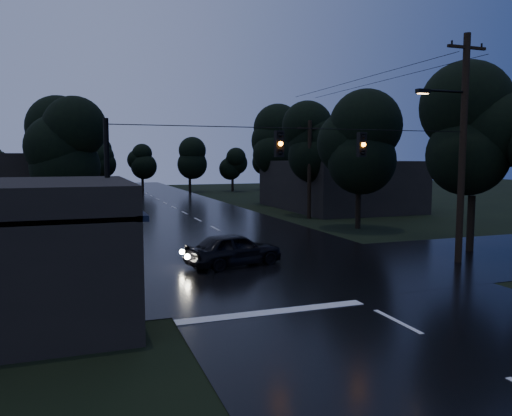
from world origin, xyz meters
TOP-DOWN VIEW (x-y plane):
  - main_road at (0.00, 30.00)m, footprint 12.00×120.00m
  - cross_street at (0.00, 12.00)m, footprint 60.00×9.00m
  - building_far_right at (14.00, 34.00)m, footprint 10.00×14.00m
  - building_far_left at (-14.00, 40.00)m, footprint 10.00×16.00m
  - utility_pole_main at (7.41, 11.00)m, footprint 3.50×0.30m
  - utility_pole_far at (8.30, 28.00)m, footprint 2.00×0.30m
  - anchor_pole_left at (-7.50, 11.00)m, footprint 0.18×0.18m
  - span_signals at (0.56, 10.99)m, footprint 15.00×0.37m
  - tree_corner_near at (10.00, 13.00)m, footprint 4.48×4.48m
  - tree_left_a at (-9.00, 22.00)m, footprint 3.92×3.92m
  - tree_left_b at (-9.60, 30.00)m, footprint 4.20×4.20m
  - tree_left_c at (-10.20, 40.00)m, footprint 4.48×4.48m
  - tree_right_a at (9.00, 22.00)m, footprint 4.20×4.20m
  - tree_right_b at (9.60, 30.00)m, footprint 4.48×4.48m
  - tree_right_c at (10.20, 40.00)m, footprint 4.76×4.76m
  - car at (-2.17, 13.72)m, footprint 4.57×2.67m

SIDE VIEW (x-z plane):
  - main_road at x=0.00m, z-range -0.01..0.01m
  - cross_street at x=0.00m, z-range -0.01..0.01m
  - car at x=-2.17m, z-range 0.00..1.46m
  - building_far_right at x=14.00m, z-range 0.00..4.40m
  - building_far_left at x=-14.00m, z-range 0.00..5.00m
  - anchor_pole_left at x=-7.50m, z-range 0.00..6.00m
  - utility_pole_far at x=8.30m, z-range 0.13..7.63m
  - tree_left_a at x=-9.00m, z-range 1.11..9.37m
  - span_signals at x=0.56m, z-range 4.69..5.80m
  - utility_pole_main at x=7.41m, z-range 0.26..10.26m
  - tree_left_b at x=-9.60m, z-range 1.19..10.04m
  - tree_right_a at x=9.00m, z-range 1.19..10.04m
  - tree_corner_near at x=10.00m, z-range 1.27..10.71m
  - tree_left_c at x=-10.20m, z-range 1.27..10.71m
  - tree_right_b at x=9.60m, z-range 1.27..10.71m
  - tree_right_c at x=10.20m, z-range 1.35..11.38m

